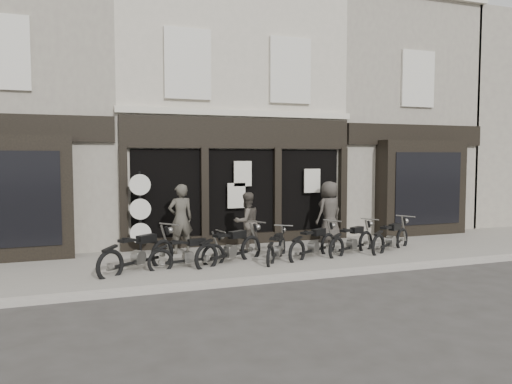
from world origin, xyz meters
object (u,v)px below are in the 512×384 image
object	(u,v)px
motorcycle_0	(139,256)
man_right	(329,212)
motorcycle_4	(314,246)
advert_sign_post	(140,216)
motorcycle_2	(230,250)
motorcycle_3	(277,250)
man_left	(181,219)
motorcycle_1	(189,256)
man_centre	(247,222)
motorcycle_5	(352,243)
motorcycle_6	(391,240)

from	to	relation	value
motorcycle_0	man_right	size ratio (longest dim) A/B	1.07
motorcycle_4	advert_sign_post	size ratio (longest dim) A/B	0.82
motorcycle_2	motorcycle_3	distance (m)	1.22
motorcycle_4	man_left	world-z (taller)	man_left
motorcycle_2	man_right	world-z (taller)	man_right
motorcycle_3	motorcycle_1	bearing A→B (deg)	126.48
motorcycle_2	man_centre	distance (m)	1.68
motorcycle_3	motorcycle_5	size ratio (longest dim) A/B	0.86
motorcycle_6	man_left	bearing A→B (deg)	135.10
man_left	man_centre	distance (m)	1.83
motorcycle_0	man_right	bearing A→B (deg)	-17.96
motorcycle_0	motorcycle_6	bearing A→B (deg)	-34.64
motorcycle_2	motorcycle_6	distance (m)	4.73
motorcycle_3	motorcycle_5	world-z (taller)	motorcycle_5
motorcycle_0	motorcycle_6	world-z (taller)	motorcycle_0
man_right	advert_sign_post	xyz separation A→B (m)	(-5.68, 0.23, 0.08)
motorcycle_0	motorcycle_1	xyz separation A→B (m)	(1.16, -0.06, -0.07)
motorcycle_3	motorcycle_4	distance (m)	1.06
man_centre	man_right	distance (m)	2.89
advert_sign_post	motorcycle_3	bearing A→B (deg)	-23.82
advert_sign_post	man_centre	bearing A→B (deg)	-3.90
motorcycle_1	motorcycle_2	size ratio (longest dim) A/B	0.95
motorcycle_4	motorcycle_6	xyz separation A→B (m)	(2.45, 0.06, 0.01)
motorcycle_1	motorcycle_5	xyz separation A→B (m)	(4.56, 0.12, 0.02)
motorcycle_0	man_right	world-z (taller)	man_right
man_left	man_right	size ratio (longest dim) A/B	1.00
motorcycle_6	motorcycle_1	bearing A→B (deg)	152.29
motorcycle_4	advert_sign_post	distance (m)	4.76
motorcycle_5	advert_sign_post	world-z (taller)	advert_sign_post
motorcycle_4	motorcycle_1	bearing A→B (deg)	151.72
advert_sign_post	motorcycle_4	bearing A→B (deg)	-16.49
motorcycle_6	advert_sign_post	world-z (taller)	advert_sign_post
motorcycle_4	man_left	xyz separation A→B (m)	(-3.19, 1.68, 0.66)
man_centre	man_right	size ratio (longest dim) A/B	0.87
man_right	advert_sign_post	world-z (taller)	advert_sign_post
man_left	motorcycle_0	bearing A→B (deg)	43.84
motorcycle_1	motorcycle_3	xyz separation A→B (m)	(2.30, 0.04, -0.01)
motorcycle_2	man_centre	size ratio (longest dim) A/B	1.26
motorcycle_5	advert_sign_post	bearing A→B (deg)	133.62
man_left	man_centre	world-z (taller)	man_left
advert_sign_post	motorcycle_6	bearing A→B (deg)	-7.09
motorcycle_1	motorcycle_2	xyz separation A→B (m)	(1.08, 0.12, 0.05)
motorcycle_1	man_left	xyz separation A→B (m)	(0.17, 1.74, 0.69)
motorcycle_1	advert_sign_post	world-z (taller)	advert_sign_post
motorcycle_5	motorcycle_2	bearing A→B (deg)	154.06
motorcycle_2	man_left	size ratio (longest dim) A/B	1.09
motorcycle_2	man_right	bearing A→B (deg)	-1.50
motorcycle_5	man_right	distance (m)	1.93
motorcycle_4	motorcycle_5	bearing A→B (deg)	-26.51
motorcycle_4	advert_sign_post	xyz separation A→B (m)	(-4.22, 2.08, 0.74)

